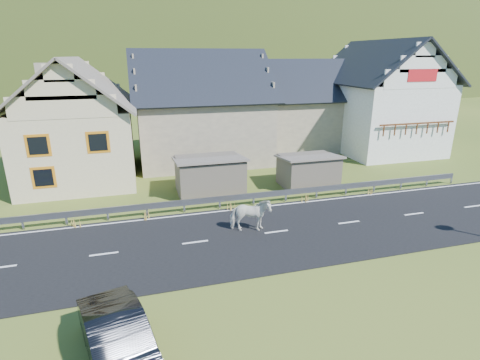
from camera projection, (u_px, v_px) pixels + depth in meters
name	position (u px, v px, depth m)	size (l,w,h in m)	color
ground	(276.00, 232.00, 18.31)	(160.00, 160.00, 0.00)	#3C511B
road	(276.00, 232.00, 18.30)	(60.00, 7.00, 0.04)	black
lane_markings	(276.00, 232.00, 18.29)	(60.00, 6.60, 0.01)	silver
guardrail	(254.00, 196.00, 21.49)	(28.10, 0.09, 0.75)	#93969B
shed_left	(210.00, 176.00, 23.38)	(4.30, 3.30, 2.40)	#645A4D
shed_right	(308.00, 171.00, 24.63)	(3.80, 2.90, 2.20)	#645A4D
house_cream	(76.00, 116.00, 25.32)	(7.80, 9.80, 8.30)	beige
house_stone_a	(200.00, 102.00, 30.28)	(10.80, 9.80, 8.90)	tan
house_stone_b	(303.00, 101.00, 34.80)	(9.80, 8.80, 8.10)	tan
house_white	(379.00, 93.00, 33.34)	(8.80, 10.80, 9.70)	white
mountain	(157.00, 114.00, 190.30)	(440.00, 280.00, 260.00)	#223713
horse	(250.00, 215.00, 18.15)	(1.98, 0.90, 1.67)	white
car	(119.00, 344.00, 10.24)	(1.57, 4.51, 1.49)	black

